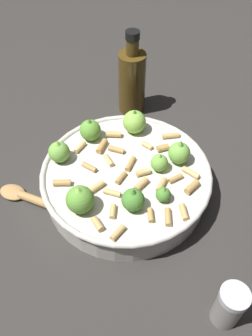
% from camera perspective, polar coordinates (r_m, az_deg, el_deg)
% --- Properties ---
extents(ground_plane, '(2.40, 2.40, 0.00)m').
position_cam_1_polar(ground_plane, '(0.68, 0.00, -3.57)').
color(ground_plane, '#2D2B28').
extents(cooking_pan, '(0.31, 0.31, 0.11)m').
position_cam_1_polar(cooking_pan, '(0.65, -0.11, -1.57)').
color(cooking_pan, beige).
rests_on(cooking_pan, ground).
extents(pepper_shaker, '(0.04, 0.04, 0.08)m').
position_cam_1_polar(pepper_shaker, '(0.54, 16.45, -20.78)').
color(pepper_shaker, gray).
rests_on(pepper_shaker, ground).
extents(olive_oil_bottle, '(0.06, 0.06, 0.19)m').
position_cam_1_polar(olive_oil_bottle, '(0.81, 0.97, 14.09)').
color(olive_oil_bottle, '#4C3814').
rests_on(olive_oil_bottle, ground).
extents(wooden_spoon, '(0.24, 0.15, 0.02)m').
position_cam_1_polar(wooden_spoon, '(0.66, -11.81, -6.21)').
color(wooden_spoon, '#B2844C').
rests_on(wooden_spoon, ground).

